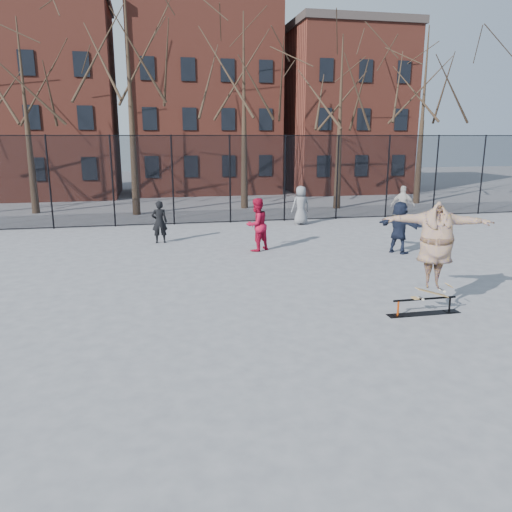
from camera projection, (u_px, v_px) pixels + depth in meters
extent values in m
plane|color=slate|center=(270.00, 324.00, 10.68)|extent=(100.00, 100.00, 0.00)
cube|color=black|center=(424.00, 314.00, 11.32)|extent=(1.73, 0.26, 0.01)
cylinder|color=#E74B0D|center=(398.00, 308.00, 11.16)|extent=(0.04, 0.04, 0.36)
cylinder|color=black|center=(450.00, 305.00, 11.41)|extent=(0.04, 0.04, 0.36)
cylinder|color=black|center=(425.00, 299.00, 11.24)|extent=(1.53, 0.05, 0.05)
imported|color=#5B3D9A|center=(435.00, 251.00, 11.02)|extent=(2.45, 1.46, 1.94)
imported|color=black|center=(160.00, 222.00, 18.68)|extent=(0.59, 0.40, 1.60)
imported|color=#A90E2D|center=(257.00, 225.00, 17.36)|extent=(1.14, 1.08, 1.85)
imported|color=#B9B3AC|center=(403.00, 206.00, 22.42)|extent=(1.11, 0.93, 1.78)
imported|color=#191F32|center=(399.00, 227.00, 17.04)|extent=(1.42, 1.65, 1.79)
imported|color=slate|center=(301.00, 205.00, 22.56)|extent=(0.94, 0.69, 1.76)
cylinder|color=black|center=(49.00, 183.00, 21.28)|extent=(0.07, 0.07, 4.00)
cylinder|color=black|center=(113.00, 181.00, 21.79)|extent=(0.07, 0.07, 4.00)
cylinder|color=black|center=(173.00, 180.00, 22.31)|extent=(0.07, 0.07, 4.00)
cylinder|color=black|center=(230.00, 179.00, 22.83)|extent=(0.07, 0.07, 4.00)
cylinder|color=black|center=(285.00, 178.00, 23.34)|extent=(0.07, 0.07, 4.00)
cylinder|color=black|center=(337.00, 178.00, 23.86)|extent=(0.07, 0.07, 4.00)
cylinder|color=black|center=(388.00, 177.00, 24.38)|extent=(0.07, 0.07, 4.00)
cylinder|color=black|center=(436.00, 176.00, 24.89)|extent=(0.07, 0.07, 4.00)
cylinder|color=black|center=(482.00, 175.00, 25.41)|extent=(0.07, 0.07, 4.00)
cube|color=black|center=(204.00, 180.00, 22.59)|extent=(34.00, 0.01, 4.00)
cylinder|color=black|center=(203.00, 135.00, 22.13)|extent=(34.00, 0.04, 0.04)
cone|color=black|center=(27.00, 169.00, 25.40)|extent=(0.40, 0.40, 4.62)
cone|color=black|center=(137.00, 169.00, 25.25)|extent=(0.40, 0.40, 4.62)
cone|color=black|center=(240.00, 166.00, 27.58)|extent=(0.40, 0.40, 4.62)
cone|color=black|center=(342.00, 166.00, 27.44)|extent=(0.40, 0.40, 4.62)
cone|color=black|center=(421.00, 164.00, 29.77)|extent=(0.40, 0.40, 4.62)
cube|color=brown|center=(42.00, 103.00, 32.24)|extent=(9.00, 7.00, 12.00)
cube|color=brown|center=(204.00, 98.00, 34.20)|extent=(10.00, 7.00, 13.00)
cube|color=brown|center=(341.00, 114.00, 36.42)|extent=(8.00, 7.00, 11.00)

